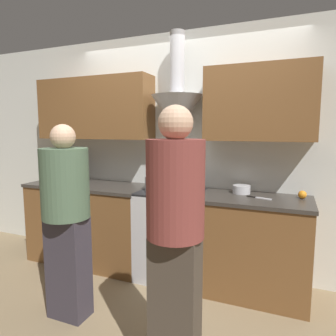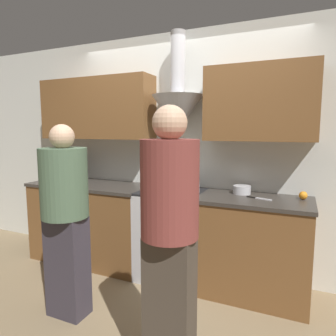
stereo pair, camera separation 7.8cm
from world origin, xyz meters
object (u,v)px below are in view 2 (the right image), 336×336
wine_bottle_2 (63,170)px  saucepan (242,190)px  wine_bottle_4 (75,171)px  wine_bottle_5 (80,172)px  wine_bottle_0 (51,168)px  stock_pot (158,183)px  person_foreground_right (170,235)px  orange_fruit (303,195)px  person_foreground_left (65,214)px  wine_bottle_1 (59,169)px  stove_range (172,234)px  mixing_bowl (186,188)px  wine_bottle_3 (69,169)px

wine_bottle_2 → saucepan: (2.17, 0.12, -0.10)m
wine_bottle_4 → wine_bottle_5: wine_bottle_4 is taller
wine_bottle_0 → stock_pot: size_ratio=1.27×
person_foreground_right → stock_pot: bearing=118.5°
orange_fruit → person_foreground_left: 2.08m
person_foreground_right → wine_bottle_1: bearing=148.4°
stock_pot → wine_bottle_0: bearing=178.1°
wine_bottle_0 → person_foreground_left: (1.14, -0.99, -0.20)m
stove_range → mixing_bowl: (0.14, 0.02, 0.50)m
wine_bottle_4 → wine_bottle_5: (0.09, -0.01, 0.00)m
wine_bottle_5 → wine_bottle_3: bearing=176.4°
wine_bottle_1 → person_foreground_right: 2.45m
wine_bottle_3 → wine_bottle_4: size_ratio=1.11×
mixing_bowl → wine_bottle_5: bearing=179.4°
wine_bottle_1 → mixing_bowl: (1.71, -0.03, -0.09)m
stock_pot → orange_fruit: stock_pot is taller
stove_range → wine_bottle_1: bearing=178.3°
orange_fruit → saucepan: 0.55m
wine_bottle_1 → saucepan: wine_bottle_1 is taller
wine_bottle_4 → orange_fruit: wine_bottle_4 is taller
orange_fruit → person_foreground_left: bearing=-148.5°
wine_bottle_1 → wine_bottle_4: bearing=-0.7°
wine_bottle_3 → stock_pot: wine_bottle_3 is taller
saucepan → wine_bottle_0: bearing=-177.1°
saucepan → orange_fruit: bearing=-2.4°
wine_bottle_1 → orange_fruit: bearing=1.6°
wine_bottle_0 → wine_bottle_5: wine_bottle_0 is taller
saucepan → person_foreground_right: size_ratio=0.10×
saucepan → person_foreground_left: person_foreground_left is taller
orange_fruit → person_foreground_right: person_foreground_right is taller
wine_bottle_4 → person_foreground_right: size_ratio=0.19×
stock_pot → orange_fruit: size_ratio=3.69×
wine_bottle_3 → orange_fruit: (2.64, 0.08, -0.11)m
person_foreground_left → person_foreground_right: 1.08m
stove_range → wine_bottle_0: 1.78m
wine_bottle_5 → stock_pot: 1.07m
stove_range → orange_fruit: 1.34m
wine_bottle_4 → orange_fruit: bearing=1.8°
wine_bottle_4 → mixing_bowl: size_ratio=1.10×
stove_range → wine_bottle_0: wine_bottle_0 is taller
wine_bottle_2 → wine_bottle_4: size_ratio=1.07×
wine_bottle_3 → wine_bottle_4: bearing=0.6°
wine_bottle_4 → orange_fruit: 2.54m
wine_bottle_3 → person_foreground_left: size_ratio=0.22×
stock_pot → orange_fruit: bearing=6.2°
stove_range → stock_pot: (-0.14, -0.03, 0.53)m
wine_bottle_5 → wine_bottle_4: bearing=171.7°
stove_range → wine_bottle_1: size_ratio=2.73×
wine_bottle_5 → mixing_bowl: (1.35, -0.01, -0.08)m
mixing_bowl → person_foreground_right: 1.30m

